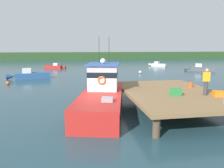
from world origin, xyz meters
TOP-DOWN VIEW (x-y plane):
  - ground_plane at (0.00, 0.00)m, footprint 200.00×200.00m
  - dock at (4.80, 0.00)m, footprint 6.00×9.00m
  - main_fishing_boat at (0.33, 0.83)m, footprint 4.27×9.96m
  - crate_single_far at (6.93, -1.81)m, footprint 0.67×0.54m
  - crate_single_by_cleat at (4.52, -1.20)m, footprint 0.61×0.45m
  - bait_bucket at (6.86, 1.13)m, footprint 0.32×0.32m
  - deckhand_by_the_boat at (6.36, -1.38)m, footprint 0.36×0.22m
  - moored_boat_mid_harbor at (-7.54, 15.79)m, footprint 5.47×1.97m
  - moored_boat_off_the_point at (20.01, 20.59)m, footprint 4.88×3.20m
  - moored_boat_far_right at (15.99, 30.20)m, footprint 3.32×3.67m
  - moored_boat_outer_mooring at (-5.81, 29.02)m, footprint 4.26×2.08m
  - mooring_buoy_outer at (-8.98, 11.49)m, footprint 0.41×0.41m
  - mooring_buoy_inshore at (8.48, 18.86)m, footprint 0.44×0.44m
  - far_shoreline at (0.00, 62.00)m, footprint 120.00×8.00m

SIDE VIEW (x-z plane):
  - ground_plane at x=0.00m, z-range 0.00..0.00m
  - mooring_buoy_outer at x=-8.98m, z-range 0.00..0.41m
  - mooring_buoy_inshore at x=8.48m, z-range 0.00..0.44m
  - moored_boat_far_right at x=15.99m, z-range -0.16..0.89m
  - moored_boat_outer_mooring at x=-5.81m, z-range -0.17..0.90m
  - moored_boat_off_the_point at x=20.01m, z-range -0.20..1.07m
  - moored_boat_mid_harbor at x=-7.54m, z-range -0.21..1.15m
  - main_fishing_boat at x=0.33m, z-range -1.39..3.41m
  - dock at x=4.80m, z-range 0.47..1.67m
  - far_shoreline at x=0.00m, z-range 0.00..2.40m
  - crate_single_far at x=6.93m, z-range 1.20..1.53m
  - bait_bucket at x=6.86m, z-range 1.20..1.54m
  - crate_single_by_cleat at x=4.52m, z-range 1.20..1.65m
  - deckhand_by_the_boat at x=6.36m, z-range 1.24..2.87m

